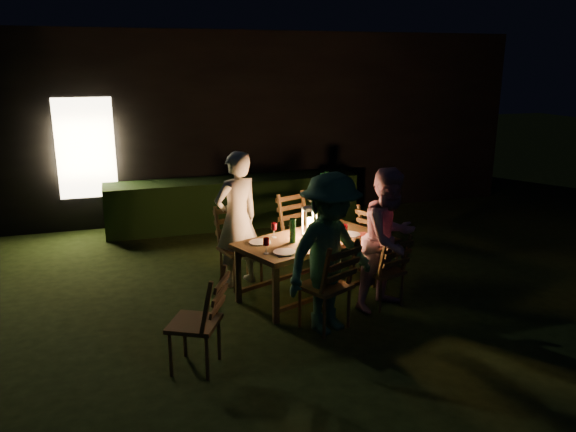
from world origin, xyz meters
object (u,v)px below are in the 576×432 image
object	(u,v)px
chair_spare	(197,339)
ice_bucket	(324,191)
bottle_bucket_a	(322,188)
bottle_bucket_b	(326,187)
chair_far_left	(240,261)
person_house_side	(237,219)
chair_far_right	(301,245)
chair_near_right	(383,283)
chair_end	(378,250)
lantern	(310,223)
person_opp_right	(389,239)
chair_near_left	(326,301)
dining_table	(309,244)
bottle_table	(293,231)
person_opp_left	(330,254)
side_table	(324,203)

from	to	relation	value
chair_spare	ice_bucket	distance (m)	4.06
bottle_bucket_a	bottle_bucket_b	size ratio (longest dim) A/B	1.00
chair_far_left	person_house_side	distance (m)	0.53
chair_far_right	chair_spare	world-z (taller)	chair_far_right
chair_near_right	ice_bucket	size ratio (longest dim) A/B	2.98
chair_end	ice_bucket	size ratio (longest dim) A/B	3.12
chair_far_right	bottle_bucket_b	world-z (taller)	chair_far_right
chair_far_left	lantern	world-z (taller)	lantern
bottle_bucket_a	chair_near_right	bearing A→B (deg)	-94.29
chair_near_right	lantern	xyz separation A→B (m)	(-0.67, 0.61, 0.59)
chair_far_right	person_opp_right	size ratio (longest dim) A/B	0.64
chair_near_left	chair_far_right	distance (m)	1.84
chair_far_right	lantern	size ratio (longest dim) A/B	2.93
dining_table	lantern	distance (m)	0.24
dining_table	chair_far_right	xyz separation A→B (m)	(0.22, 0.92, -0.32)
person_house_side	person_opp_right	size ratio (longest dim) A/B	1.04
chair_near_left	chair_end	bearing A→B (deg)	21.03
chair_spare	bottle_table	distance (m)	1.83
chair_far_left	person_opp_left	xyz separation A→B (m)	(0.59, -1.48, 0.52)
person_house_side	lantern	bearing A→B (deg)	123.00
lantern	bottle_bucket_a	size ratio (longest dim) A/B	1.09
ice_bucket	dining_table	bearing A→B (deg)	-115.91
chair_spare	person_opp_right	bearing A→B (deg)	-45.30
chair_near_left	ice_bucket	bearing A→B (deg)	43.71
dining_table	ice_bucket	xyz separation A→B (m)	(0.93, 1.92, 0.15)
side_table	bottle_bucket_b	xyz separation A→B (m)	(0.05, 0.04, 0.24)
chair_near_right	chair_far_left	size ratio (longest dim) A/B	0.87
lantern	side_table	bearing A→B (deg)	64.00
chair_far_left	side_table	world-z (taller)	chair_far_left
chair_near_left	person_opp_right	world-z (taller)	person_opp_right
dining_table	lantern	world-z (taller)	lantern
chair_end	chair_spare	world-z (taller)	chair_spare
dining_table	chair_far_left	size ratio (longest dim) A/B	1.84
person_opp_right	side_table	distance (m)	2.53
person_house_side	person_opp_right	world-z (taller)	person_house_side
dining_table	chair_far_right	bearing A→B (deg)	54.50
chair_spare	bottle_bucket_a	xyz separation A→B (m)	(2.41, 3.16, 0.54)
chair_spare	dining_table	bearing A→B (deg)	-22.23
person_opp_right	person_opp_left	bearing A→B (deg)	-180.00
chair_far_left	ice_bucket	size ratio (longest dim) A/B	3.41
bottle_table	ice_bucket	distance (m)	2.33
person_opp_right	person_opp_left	size ratio (longest dim) A/B	0.97
chair_near_right	bottle_table	bearing A→B (deg)	138.65
side_table	chair_far_left	bearing A→B (deg)	-139.95
bottle_table	side_table	world-z (taller)	bottle_table
chair_near_left	chair_near_right	bearing A→B (deg)	-3.46
chair_end	bottle_bucket_a	world-z (taller)	bottle_bucket_a
dining_table	person_house_side	world-z (taller)	person_house_side
dining_table	chair_near_right	distance (m)	0.96
lantern	side_table	xyz separation A→B (m)	(0.91, 1.86, -0.27)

